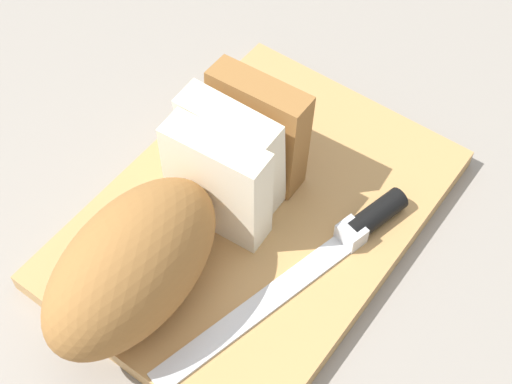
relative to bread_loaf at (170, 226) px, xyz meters
The scene contains 7 objects.
ground_plane 0.12m from the bread_loaf, 19.31° to the right, with size 3.00×3.00×0.00m, color gray.
cutting_board 0.11m from the bread_loaf, 19.31° to the right, with size 0.37×0.26×0.02m, color tan.
bread_loaf is the anchor object (origin of this frame).
bread_knife 0.16m from the bread_loaf, 50.35° to the right, with size 0.27×0.10×0.02m.
crumb_near_knife 0.12m from the bread_loaf, 20.08° to the left, with size 0.01×0.01×0.01m, color tan.
crumb_near_loaf 0.15m from the bread_loaf, ahead, with size 0.00×0.00×0.00m, color tan.
crumb_stray_left 0.09m from the bread_loaf, 28.09° to the left, with size 0.00×0.00×0.00m, color tan.
Camera 1 is at (-0.32, -0.22, 0.59)m, focal length 52.40 mm.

